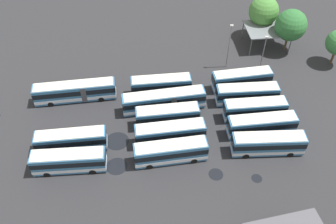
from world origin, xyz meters
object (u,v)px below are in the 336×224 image
bus_row0_slot0 (242,79)px  bus_row2_slot3 (71,141)px  tree_north_edge (291,25)px  bus_row1_slot4 (171,152)px  bus_row1_slot3 (170,133)px  lamp_post_by_building (263,52)px  bus_row2_slot0 (75,91)px  lamp_post_near_entrance (229,45)px  bus_row0_slot3 (262,125)px  bus_row2_slot4 (69,161)px  bus_row0_slot1 (247,94)px  bus_row1_slot1 (164,101)px  bus_row1_slot2 (167,116)px  tree_northwest (264,11)px  bus_row0_slot4 (268,144)px  maintenance_shelter (268,29)px  bus_row0_slot2 (255,109)px  bus_row1_slot0 (161,85)px

bus_row0_slot0 → bus_row2_slot3: 31.00m
tree_north_edge → bus_row1_slot4: bearing=52.5°
bus_row1_slot3 → lamp_post_by_building: 24.90m
bus_row1_slot3 → bus_row2_slot0: (16.56, -8.80, 0.00)m
bus_row2_slot3 → lamp_post_near_entrance: 32.75m
bus_row0_slot3 → bus_row2_slot3: size_ratio=1.02×
bus_row1_slot3 → bus_row2_slot4: bearing=22.4°
bus_row2_slot0 → lamp_post_near_entrance: (-26.64, -10.23, 3.16)m
lamp_post_near_entrance → bus_row0_slot1: bearing=105.3°
bus_row1_slot1 → bus_row2_slot4: (12.99, 13.02, -0.00)m
lamp_post_near_entrance → bus_row2_slot0: bearing=21.0°
bus_row1_slot1 → bus_row0_slot1: bearing=-171.1°
bus_row0_slot0 → bus_row1_slot2: same height
bus_row2_slot4 → lamp_post_near_entrance: 34.94m
tree_northwest → bus_row0_slot1: bearing=76.2°
bus_row2_slot4 → bus_row0_slot0: bearing=-144.3°
bus_row0_slot1 → bus_row2_slot0: bearing=1.1°
bus_row1_slot2 → bus_row1_slot4: size_ratio=0.94×
lamp_post_by_building → bus_row1_slot3: bearing=48.5°
bus_row0_slot4 → maintenance_shelter: (-3.79, -28.05, 1.95)m
bus_row1_slot3 → bus_row0_slot2: bearing=-157.1°
bus_row1_slot2 → tree_northwest: size_ratio=1.15×
bus_row2_slot0 → tree_north_edge: 42.32m
bus_row1_slot1 → maintenance_shelter: 27.72m
bus_row0_slot2 → bus_row1_slot1: (14.82, -1.43, 0.00)m
bus_row1_slot1 → bus_row1_slot0: bearing=-79.1°
bus_row0_slot1 → bus_row0_slot3: size_ratio=0.98×
bus_row0_slot2 → bus_row1_slot2: 14.28m
lamp_post_by_building → bus_row0_slot2: bearing=77.4°
bus_row0_slot2 → bus_row0_slot3: bearing=100.7°
bus_row0_slot2 → bus_row0_slot3: (-0.65, 3.46, 0.00)m
lamp_post_by_building → bus_row1_slot4: bearing=53.8°
bus_row0_slot0 → bus_row0_slot4: 14.84m
bus_row2_slot4 → bus_row0_slot3: bearing=-164.1°
maintenance_shelter → bus_row2_slot0: bearing=26.9°
bus_row0_slot1 → bus_row2_slot4: size_ratio=1.00×
bus_row1_slot4 → bus_row2_slot3: (14.98, -1.56, -0.00)m
bus_row1_slot2 → bus_row1_slot4: same height
bus_row2_slot3 → bus_row2_slot4: (-0.53, 3.79, -0.00)m
bus_row0_slot4 → bus_row0_slot2: bearing=-81.4°
bus_row1_slot1 → bus_row2_slot3: same height
bus_row0_slot3 → bus_row2_slot4: 29.60m
bus_row0_slot4 → bus_row2_slot4: size_ratio=1.03×
bus_row0_slot3 → lamp_post_near_entrance: lamp_post_near_entrance is taller
bus_row1_slot0 → bus_row1_slot1: size_ratio=0.76×
bus_row0_slot0 → bus_row2_slot4: bearing=35.7°
bus_row1_slot4 → lamp_post_by_building: 27.58m
bus_row1_slot1 → bus_row1_slot3: 7.27m
bus_row0_slot4 → bus_row1_slot2: bearing=-18.6°
bus_row1_slot0 → tree_northwest: 27.37m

